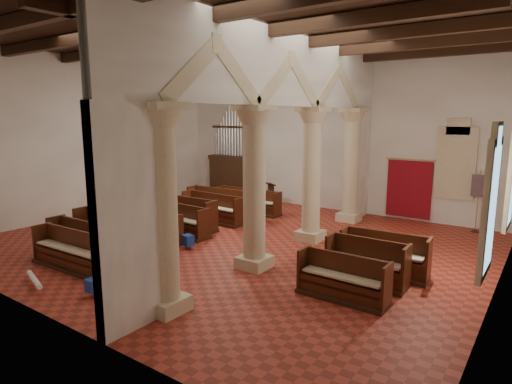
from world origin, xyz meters
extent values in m
plane|color=#9C3122|center=(0.00, 0.00, 0.00)|extent=(14.00, 14.00, 0.00)
plane|color=#311B10|center=(0.00, 0.00, 6.00)|extent=(14.00, 14.00, 0.00)
cube|color=white|center=(0.00, 6.00, 3.00)|extent=(14.00, 0.02, 6.00)
cube|color=white|center=(0.00, -6.00, 3.00)|extent=(14.00, 0.02, 6.00)
cube|color=white|center=(-7.00, 0.00, 3.00)|extent=(0.02, 12.00, 6.00)
cube|color=white|center=(7.00, 0.00, 3.00)|extent=(0.02, 12.00, 6.00)
cube|color=beige|center=(1.80, -4.50, 0.15)|extent=(0.75, 0.75, 0.30)
cylinder|color=beige|center=(1.80, -4.50, 1.95)|extent=(0.56, 0.56, 3.30)
cube|color=beige|center=(1.80, -1.50, 0.15)|extent=(0.75, 0.75, 0.30)
cylinder|color=beige|center=(1.80, -1.50, 1.95)|extent=(0.56, 0.56, 3.30)
cube|color=beige|center=(1.80, 1.50, 0.15)|extent=(0.75, 0.75, 0.30)
cylinder|color=beige|center=(1.80, 1.50, 1.95)|extent=(0.56, 0.56, 3.30)
cube|color=beige|center=(1.80, 4.50, 0.15)|extent=(0.75, 0.75, 0.30)
cylinder|color=beige|center=(1.80, 4.50, 1.95)|extent=(0.56, 0.56, 3.30)
cube|color=white|center=(1.80, 0.00, 5.04)|extent=(0.25, 11.90, 1.93)
cube|color=#2D664C|center=(6.98, -1.50, 2.20)|extent=(0.03, 1.00, 2.20)
cube|color=#2D664C|center=(5.00, 5.98, 2.20)|extent=(1.00, 0.03, 2.20)
cube|color=#352011|center=(-4.50, 5.50, 0.90)|extent=(2.00, 0.80, 1.80)
cube|color=#352011|center=(-4.50, 5.50, 1.90)|extent=(2.10, 0.85, 0.20)
cube|color=#3D2A13|center=(-1.85, 4.83, 0.04)|extent=(0.49, 0.49, 0.09)
cube|color=#3D2A13|center=(-1.85, 4.83, 0.48)|extent=(0.24, 0.24, 0.96)
cube|color=#3D2A13|center=(-1.85, 4.76, 1.00)|extent=(0.52, 0.45, 0.17)
cube|color=maroon|center=(3.50, 5.92, 1.15)|extent=(1.60, 0.06, 2.10)
cylinder|color=gold|center=(3.50, 5.90, 2.25)|extent=(1.80, 0.04, 0.04)
cone|color=#352011|center=(5.85, 5.49, 0.05)|extent=(0.31, 0.31, 0.10)
cylinder|color=gold|center=(5.85, 5.49, 1.04)|extent=(0.04, 0.04, 2.08)
cylinder|color=gold|center=(5.85, 5.49, 1.99)|extent=(0.07, 0.61, 0.03)
cube|color=navy|center=(5.85, 5.47, 1.56)|extent=(0.48, 0.05, 0.73)
cube|color=navy|center=(0.00, -4.92, 0.24)|extent=(0.29, 0.24, 0.28)
cube|color=navy|center=(-1.38, -2.23, 0.25)|extent=(0.30, 0.24, 0.29)
cube|color=navy|center=(-0.68, -1.34, 0.26)|extent=(0.36, 0.32, 0.31)
cylinder|color=silver|center=(-1.58, -5.36, 0.16)|extent=(1.13, 0.44, 0.11)
cylinder|color=white|center=(-1.77, -3.46, 0.16)|extent=(1.14, 0.34, 0.11)
cube|color=#352011|center=(-1.98, -4.21, 0.05)|extent=(2.56, 0.74, 0.09)
cube|color=#41150E|center=(-1.98, -4.26, 0.30)|extent=(2.40, 0.45, 0.42)
cube|color=#41150E|center=(-1.98, -4.04, 0.53)|extent=(2.39, 0.15, 0.88)
cube|color=#41150E|center=(-3.21, -4.19, 0.53)|extent=(0.08, 0.56, 0.88)
cube|color=#41150E|center=(-0.74, -4.19, 0.53)|extent=(0.08, 0.56, 0.88)
cube|color=beige|center=(-1.98, -4.26, 0.53)|extent=(2.31, 0.41, 0.05)
cube|color=#352011|center=(-2.20, -3.59, 0.05)|extent=(3.07, 0.66, 0.09)
cube|color=#411F0D|center=(-2.20, -3.64, 0.31)|extent=(2.92, 0.38, 0.43)
cube|color=#411F0D|center=(-2.20, -3.42, 0.55)|extent=(2.92, 0.07, 0.90)
cube|color=#411F0D|center=(-3.69, -3.57, 0.55)|extent=(0.07, 0.57, 0.90)
cube|color=#411F0D|center=(-0.70, -3.57, 0.55)|extent=(0.07, 0.57, 0.90)
cube|color=beige|center=(-2.20, -3.64, 0.55)|extent=(2.80, 0.34, 0.05)
cube|color=#352011|center=(-2.23, -2.67, 0.05)|extent=(3.23, 0.73, 0.10)
cube|color=#43170E|center=(-2.23, -2.72, 0.34)|extent=(3.08, 0.42, 0.46)
cube|color=#43170E|center=(-2.23, -2.48, 0.59)|extent=(3.08, 0.08, 0.98)
cube|color=#43170E|center=(-3.81, -2.65, 0.59)|extent=(0.07, 0.62, 0.98)
cube|color=#43170E|center=(-0.65, -2.65, 0.59)|extent=(0.07, 0.62, 0.98)
cube|color=beige|center=(-2.23, -2.72, 0.59)|extent=(2.95, 0.38, 0.05)
cube|color=#352011|center=(-2.28, -1.36, 0.05)|extent=(2.50, 0.77, 0.09)
cube|color=#41150E|center=(-2.28, -1.40, 0.29)|extent=(2.34, 0.49, 0.41)
cube|color=#41150E|center=(-2.28, -1.19, 0.52)|extent=(2.32, 0.19, 0.86)
cube|color=#41150E|center=(-3.49, -1.34, 0.52)|extent=(0.09, 0.55, 0.86)
cube|color=#41150E|center=(-1.08, -1.34, 0.52)|extent=(0.09, 0.55, 0.86)
cube|color=beige|center=(-2.28, -1.40, 0.52)|extent=(2.24, 0.45, 0.05)
cube|color=#352011|center=(-2.13, -0.41, 0.05)|extent=(2.65, 0.79, 0.09)
cube|color=#3F1B0D|center=(-2.13, -0.46, 0.31)|extent=(2.48, 0.50, 0.42)
cube|color=#3F1B0D|center=(-2.13, -0.24, 0.54)|extent=(2.47, 0.19, 0.90)
cube|color=#3F1B0D|center=(-3.40, -0.39, 0.54)|extent=(0.09, 0.57, 0.90)
cube|color=#3F1B0D|center=(-0.85, -0.39, 0.54)|extent=(0.09, 0.57, 0.90)
cube|color=beige|center=(-2.13, -0.46, 0.54)|extent=(2.38, 0.46, 0.05)
cube|color=#352011|center=(-2.57, 0.20, 0.05)|extent=(2.90, 0.80, 0.10)
cube|color=#44120E|center=(-2.57, 0.15, 0.34)|extent=(2.74, 0.49, 0.47)
cube|color=#44120E|center=(-2.57, 0.39, 0.59)|extent=(2.73, 0.15, 0.98)
cube|color=#44120E|center=(-3.98, 0.22, 0.59)|extent=(0.09, 0.62, 0.98)
cube|color=#44120E|center=(-1.17, 0.22, 0.59)|extent=(0.09, 0.62, 0.98)
cube|color=beige|center=(-2.57, 0.15, 0.59)|extent=(2.63, 0.44, 0.05)
cube|color=#352011|center=(-2.25, 1.54, 0.05)|extent=(2.65, 0.80, 0.10)
cube|color=#41200D|center=(-2.25, 1.49, 0.32)|extent=(2.49, 0.51, 0.44)
cube|color=#41200D|center=(-2.25, 1.71, 0.56)|extent=(2.47, 0.19, 0.92)
cube|color=#41200D|center=(-3.53, 1.56, 0.56)|extent=(0.10, 0.58, 0.92)
cube|color=#41200D|center=(-0.97, 1.56, 0.56)|extent=(0.10, 0.58, 0.92)
cube|color=beige|center=(-2.25, 1.49, 0.56)|extent=(2.39, 0.46, 0.05)
cube|color=#352011|center=(-2.30, 2.29, 0.05)|extent=(3.28, 0.83, 0.10)
cube|color=#4B2310|center=(-2.30, 2.24, 0.33)|extent=(3.12, 0.52, 0.46)
cube|color=#4B2310|center=(-2.30, 2.47, 0.59)|extent=(3.11, 0.18, 0.97)
cube|color=#4B2310|center=(-3.90, 2.31, 0.59)|extent=(0.09, 0.61, 0.97)
cube|color=#4B2310|center=(-0.71, 2.31, 0.59)|extent=(0.09, 0.61, 0.97)
cube|color=beige|center=(-2.30, 2.24, 0.59)|extent=(3.00, 0.47, 0.05)
cube|color=#352011|center=(-2.02, 3.42, 0.05)|extent=(2.81, 0.71, 0.09)
cube|color=#461F0F|center=(-2.02, 3.37, 0.30)|extent=(2.66, 0.44, 0.41)
cube|color=#461F0F|center=(-2.02, 3.58, 0.52)|extent=(2.65, 0.13, 0.87)
cube|color=#461F0F|center=(-3.39, 3.44, 0.52)|extent=(0.08, 0.55, 0.87)
cube|color=#461F0F|center=(-0.66, 3.44, 0.52)|extent=(0.08, 0.55, 0.87)
cube|color=beige|center=(-2.02, 3.37, 0.52)|extent=(2.55, 0.40, 0.05)
cube|color=#352011|center=(4.41, -1.97, 0.05)|extent=(1.95, 0.66, 0.09)
cube|color=#3D140D|center=(4.41, -2.02, 0.29)|extent=(1.80, 0.39, 0.41)
cube|color=#3D140D|center=(4.41, -1.81, 0.52)|extent=(1.79, 0.09, 0.86)
cube|color=#3D140D|center=(3.47, -1.96, 0.52)|extent=(0.07, 0.54, 0.86)
cube|color=#3D140D|center=(5.35, -1.96, 0.52)|extent=(0.07, 0.54, 0.86)
cube|color=beige|center=(4.41, -2.02, 0.52)|extent=(1.72, 0.35, 0.05)
cube|color=#352011|center=(4.50, -0.86, 0.05)|extent=(1.86, 0.70, 0.10)
cube|color=#430F0E|center=(4.50, -0.91, 0.32)|extent=(1.70, 0.40, 0.45)
cube|color=#430F0E|center=(4.50, -0.69, 0.57)|extent=(1.70, 0.07, 0.94)
cube|color=#430F0E|center=(3.61, -0.84, 0.57)|extent=(0.07, 0.59, 0.94)
cube|color=#430F0E|center=(5.39, -0.84, 0.57)|extent=(0.07, 0.59, 0.94)
cube|color=beige|center=(4.50, -0.91, 0.57)|extent=(1.64, 0.36, 0.05)
cube|color=#352011|center=(4.66, -0.11, 0.05)|extent=(2.12, 0.85, 0.10)
cube|color=#420E0E|center=(4.66, -0.16, 0.33)|extent=(1.95, 0.53, 0.45)
cube|color=#420E0E|center=(4.66, 0.07, 0.58)|extent=(1.93, 0.20, 0.95)
cube|color=#420E0E|center=(3.65, -0.09, 0.58)|extent=(0.11, 0.61, 0.95)
cube|color=#420E0E|center=(5.66, -0.09, 0.58)|extent=(0.11, 0.61, 0.95)
cube|color=beige|center=(4.66, -0.16, 0.58)|extent=(1.87, 0.49, 0.05)
camera|label=1|loc=(7.83, -9.96, 3.83)|focal=30.00mm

